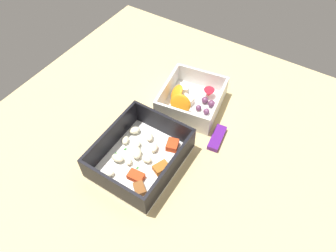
{
  "coord_description": "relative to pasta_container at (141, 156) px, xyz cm",
  "views": [
    {
      "loc": [
        36.25,
        23.79,
        58.39
      ],
      "look_at": [
        -0.98,
        0.51,
        4.0
      ],
      "focal_mm": 33.21,
      "sensor_mm": 36.0,
      "label": 1
    }
  ],
  "objects": [
    {
      "name": "pasta_container",
      "position": [
        0.0,
        0.0,
        0.0
      ],
      "size": [
        18.83,
        15.63,
        6.41
      ],
      "rotation": [
        0.0,
        0.0,
        -0.0
      ],
      "color": "white",
      "rests_on": "table_surface"
    },
    {
      "name": "candy_bar",
      "position": [
        -13.79,
        11.04,
        -1.4
      ],
      "size": [
        7.26,
        3.31,
        1.2
      ],
      "primitive_type": "cube",
      "rotation": [
        0.0,
        0.0,
        0.13
      ],
      "color": "#51197A",
      "rests_on": "table_surface"
    },
    {
      "name": "fruit_bowl",
      "position": [
        -19.75,
        0.9,
        -0.01
      ],
      "size": [
        16.8,
        15.69,
        5.9
      ],
      "rotation": [
        0.0,
        0.0,
        0.16
      ],
      "color": "white",
      "rests_on": "table_surface"
    },
    {
      "name": "table_surface",
      "position": [
        -8.92,
        -0.02,
        -3.0
      ],
      "size": [
        80.0,
        80.0,
        2.0
      ],
      "primitive_type": "cube",
      "color": "tan",
      "rests_on": "ground"
    }
  ]
}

